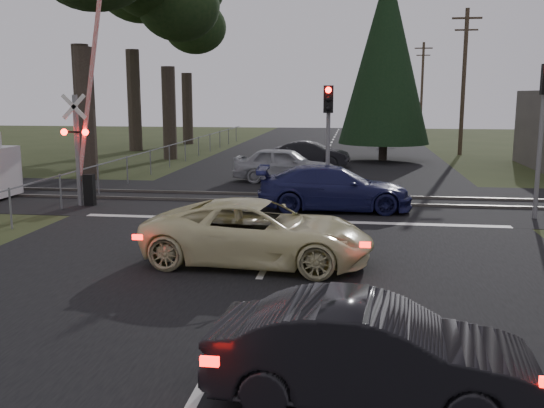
% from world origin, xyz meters
% --- Properties ---
extents(ground, '(120.00, 120.00, 0.00)m').
position_xyz_m(ground, '(0.00, 0.00, 0.00)').
color(ground, '#2B3518').
rests_on(ground, ground).
extents(road, '(14.00, 100.00, 0.01)m').
position_xyz_m(road, '(0.00, 10.00, 0.01)').
color(road, black).
rests_on(road, ground).
extents(rail_corridor, '(120.00, 8.00, 0.01)m').
position_xyz_m(rail_corridor, '(0.00, 12.00, 0.01)').
color(rail_corridor, black).
rests_on(rail_corridor, ground).
extents(stop_line, '(13.00, 0.35, 0.00)m').
position_xyz_m(stop_line, '(0.00, 8.20, 0.01)').
color(stop_line, silver).
rests_on(stop_line, ground).
extents(rail_near, '(120.00, 0.12, 0.10)m').
position_xyz_m(rail_near, '(0.00, 11.20, 0.05)').
color(rail_near, '#59544C').
rests_on(rail_near, ground).
extents(rail_far, '(120.00, 0.12, 0.10)m').
position_xyz_m(rail_far, '(0.00, 12.80, 0.05)').
color(rail_far, '#59544C').
rests_on(rail_far, ground).
extents(crossing_signal, '(1.62, 0.38, 6.96)m').
position_xyz_m(crossing_signal, '(-7.27, 9.79, 2.06)').
color(crossing_signal, slate).
rests_on(crossing_signal, ground).
extents(traffic_signal_center, '(0.32, 0.48, 4.10)m').
position_xyz_m(traffic_signal_center, '(1.00, 10.68, 2.81)').
color(traffic_signal_center, slate).
rests_on(traffic_signal_center, ground).
extents(utility_pole_mid, '(1.80, 0.26, 9.00)m').
position_xyz_m(utility_pole_mid, '(8.50, 30.00, 4.73)').
color(utility_pole_mid, '#4C3D2D').
rests_on(utility_pole_mid, ground).
extents(utility_pole_far, '(1.80, 0.26, 9.00)m').
position_xyz_m(utility_pole_far, '(8.50, 55.00, 4.73)').
color(utility_pole_far, '#4C3D2D').
rests_on(utility_pole_far, ground).
extents(euc_tree_e, '(6.00, 6.00, 13.20)m').
position_xyz_m(euc_tree_e, '(-11.00, 36.00, 9.51)').
color(euc_tree_e, '#473D33').
rests_on(euc_tree_e, ground).
extents(conifer_tree, '(5.20, 5.20, 11.00)m').
position_xyz_m(conifer_tree, '(3.50, 26.00, 5.99)').
color(conifer_tree, '#473D33').
rests_on(conifer_tree, ground).
extents(fence_left, '(0.10, 36.00, 1.20)m').
position_xyz_m(fence_left, '(-7.80, 22.50, 0.00)').
color(fence_left, slate).
rests_on(fence_left, ground).
extents(cream_coupe, '(5.36, 2.77, 1.44)m').
position_xyz_m(cream_coupe, '(-0.20, 3.44, 0.72)').
color(cream_coupe, beige).
rests_on(cream_coupe, ground).
extents(dark_hatchback, '(4.12, 1.70, 1.33)m').
position_xyz_m(dark_hatchback, '(2.20, -2.70, 0.66)').
color(dark_hatchback, black).
rests_on(dark_hatchback, ground).
extents(silver_car, '(4.56, 2.04, 1.52)m').
position_xyz_m(silver_car, '(-1.13, 16.44, 0.76)').
color(silver_car, '#9C9FA3').
rests_on(silver_car, ground).
extents(blue_sedan, '(5.24, 2.45, 1.48)m').
position_xyz_m(blue_sedan, '(1.26, 10.14, 0.74)').
color(blue_sedan, '#1A1C4E').
rests_on(blue_sedan, ground).
extents(dark_car_far, '(4.18, 1.79, 1.34)m').
position_xyz_m(dark_car_far, '(-0.43, 22.21, 0.67)').
color(dark_car_far, black).
rests_on(dark_car_far, ground).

